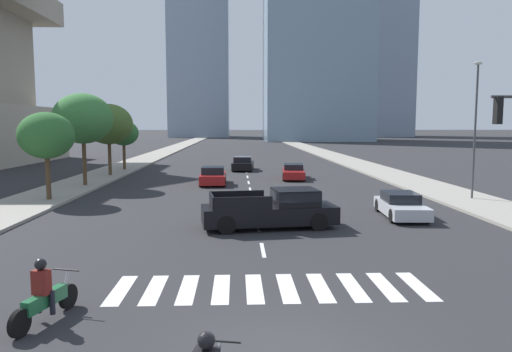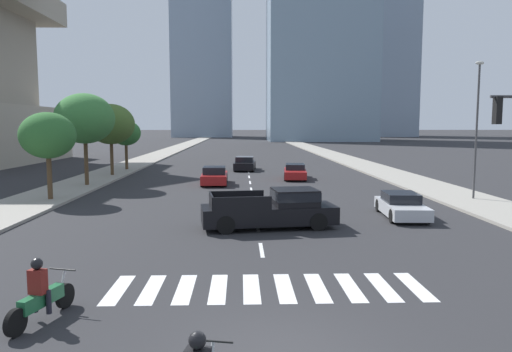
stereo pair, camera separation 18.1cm
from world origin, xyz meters
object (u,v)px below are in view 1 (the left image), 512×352
(street_tree_third, at_px, (109,124))
(street_tree_fourth, at_px, (124,133))
(motorcycle_trailing, at_px, (45,297))
(pickup_truck, at_px, (276,209))
(sedan_red_0, at_px, (293,172))
(sedan_red_2, at_px, (213,176))
(street_lamp_east, at_px, (476,120))
(street_tree_second, at_px, (83,119))
(sedan_black_3, at_px, (243,164))
(street_tree_nearest, at_px, (46,136))
(sedan_silver_1, at_px, (401,206))

(street_tree_third, xyz_separation_m, street_tree_fourth, (0.00, 5.28, -0.84))
(motorcycle_trailing, bearing_deg, street_tree_fourth, 26.34)
(motorcycle_trailing, distance_m, street_tree_third, 31.66)
(pickup_truck, relative_size, sedan_red_0, 1.21)
(sedan_red_2, relative_size, street_tree_fourth, 0.94)
(street_lamp_east, xyz_separation_m, street_tree_second, (-24.57, 7.24, 0.17))
(sedan_red_2, bearing_deg, sedan_black_3, -12.76)
(motorcycle_trailing, bearing_deg, street_tree_nearest, 36.76)
(sedan_red_2, bearing_deg, pickup_truck, -168.07)
(street_tree_fourth, bearing_deg, pickup_truck, -64.59)
(sedan_black_3, distance_m, street_tree_third, 13.18)
(sedan_silver_1, xyz_separation_m, street_tree_second, (-18.73, 11.95, 4.30))
(motorcycle_trailing, distance_m, pickup_truck, 11.43)
(sedan_red_0, bearing_deg, sedan_red_2, -56.01)
(sedan_black_3, bearing_deg, sedan_red_0, -147.53)
(pickup_truck, height_order, street_lamp_east, street_lamp_east)
(street_tree_second, bearing_deg, street_tree_fourth, 90.00)
(motorcycle_trailing, height_order, street_tree_nearest, street_tree_nearest)
(sedan_black_3, bearing_deg, sedan_red_2, 172.30)
(sedan_black_3, relative_size, street_tree_third, 0.78)
(street_lamp_east, xyz_separation_m, street_tree_fourth, (-24.57, 19.36, -1.06))
(motorcycle_trailing, xyz_separation_m, street_tree_fourth, (-6.50, 36.02, 3.03))
(sedan_silver_1, bearing_deg, street_tree_second, -118.57)
(pickup_truck, bearing_deg, street_lamp_east, 22.34)
(sedan_red_2, distance_m, street_tree_third, 11.40)
(motorcycle_trailing, xyz_separation_m, sedan_black_3, (4.92, 36.07, 0.04))
(sedan_red_2, relative_size, street_lamp_east, 0.56)
(motorcycle_trailing, distance_m, sedan_black_3, 36.41)
(sedan_red_2, bearing_deg, street_tree_third, 56.92)
(street_tree_fourth, bearing_deg, street_tree_second, -90.00)
(sedan_silver_1, relative_size, street_tree_nearest, 0.87)
(motorcycle_trailing, relative_size, sedan_red_0, 0.45)
(pickup_truck, relative_size, street_tree_second, 0.91)
(street_tree_nearest, xyz_separation_m, street_tree_fourth, (-0.00, 18.78, -0.19))
(sedan_black_3, height_order, street_tree_second, street_tree_second)
(pickup_truck, xyz_separation_m, street_tree_fourth, (-12.49, 26.29, 2.80))
(pickup_truck, bearing_deg, street_tree_second, 123.90)
(street_tree_second, bearing_deg, sedan_red_2, 6.86)
(street_tree_nearest, relative_size, street_tree_third, 0.83)
(street_tree_fourth, bearing_deg, sedan_silver_1, -52.12)
(street_lamp_east, bearing_deg, sedan_black_3, 124.10)
(street_tree_nearest, xyz_separation_m, street_tree_second, (0.00, 6.66, 1.04))
(pickup_truck, relative_size, sedan_red_2, 1.34)
(street_tree_fourth, bearing_deg, motorcycle_trailing, -79.77)
(sedan_silver_1, distance_m, sedan_black_3, 25.20)
(sedan_red_2, bearing_deg, street_tree_fourth, 38.70)
(sedan_red_2, bearing_deg, sedan_silver_1, -144.18)
(sedan_red_0, height_order, street_tree_fourth, street_tree_fourth)
(street_lamp_east, height_order, street_tree_fourth, street_lamp_east)
(street_tree_second, bearing_deg, pickup_truck, -48.61)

